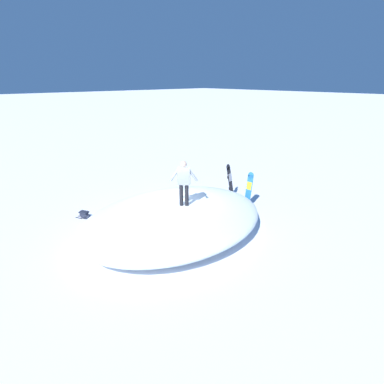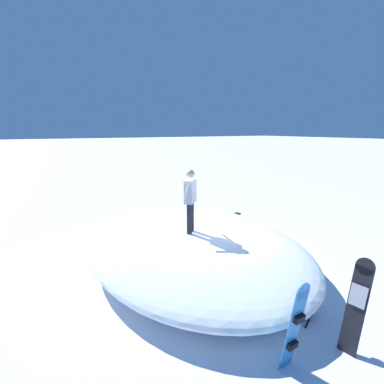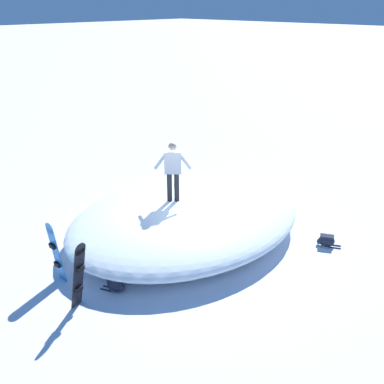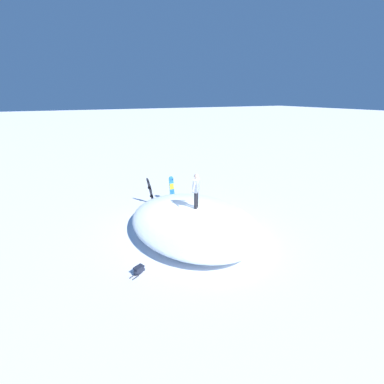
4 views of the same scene
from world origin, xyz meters
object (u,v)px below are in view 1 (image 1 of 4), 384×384
snowboarder_standing (184,180)px  backpack_near (85,215)px  snowboard_primary_upright (249,189)px  snowboard_secondary_upright (230,181)px  backpack_far (216,198)px

snowboarder_standing → backpack_near: bearing=123.8°
snowboard_primary_upright → backpack_near: 7.11m
snowboard_secondary_upright → snowboarder_standing: bearing=-164.5°
snowboard_secondary_upright → backpack_far: 1.12m
snowboard_primary_upright → backpack_near: bearing=147.9°
backpack_near → snowboarder_standing: bearing=-56.2°
snowboarder_standing → snowboard_primary_upright: snowboarder_standing is taller
backpack_far → snowboarder_standing: bearing=-159.7°
snowboarder_standing → snowboard_primary_upright: bearing=-3.4°
snowboard_primary_upright → snowboard_secondary_upright: (0.20, 1.28, 0.03)m
snowboarder_standing → backpack_near: (-2.37, 3.54, -1.84)m
snowboard_secondary_upright → backpack_far: bearing=178.4°
backpack_near → snowboard_secondary_upright: bearing=-21.8°
snowboard_primary_upright → backpack_far: bearing=118.0°
snowboard_secondary_upright → backpack_far: size_ratio=2.73×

